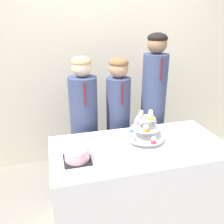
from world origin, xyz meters
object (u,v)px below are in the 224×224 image
Objects in this scene: round_cake at (77,153)px; student_1 at (118,126)px; student_0 at (84,130)px; cake_knife at (84,177)px; cupcake_stand at (145,128)px; student_2 at (153,113)px.

round_cake is 0.14× the size of student_1.
round_cake is at bearing -102.87° from student_0.
cupcake_stand is at bearing 2.03° from cake_knife.
cake_knife is 0.17× the size of student_1.
student_0 is at bearing 51.01° from cake_knife.
cupcake_stand is (0.58, 0.37, 0.12)m from cake_knife.
round_cake is at bearing -127.57° from student_1.
cake_knife is at bearing -147.62° from cupcake_stand.
student_1 is at bearing -180.00° from student_2.
student_1 is 0.86× the size of student_2.
cake_knife is at bearing -119.15° from student_1.
student_2 is at bearing 0.00° from student_1.
student_2 reaches higher than student_1.
cake_knife is 0.17× the size of student_0.
student_2 is at bearing 0.00° from student_0.
cupcake_stand is 0.20× the size of student_2.
round_cake is at bearing 64.10° from cake_knife.
student_1 is (0.51, 0.66, -0.13)m from round_cake.
cake_knife is 0.15× the size of student_2.
round_cake is 0.62m from cupcake_stand.
round_cake is at bearing -166.25° from cupcake_stand.
cupcake_stand is 0.23× the size of student_1.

